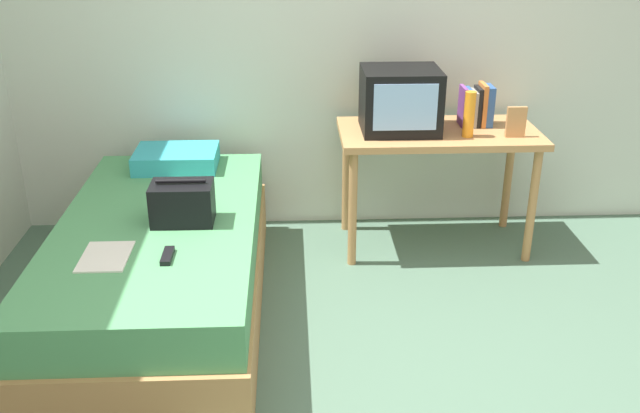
{
  "coord_description": "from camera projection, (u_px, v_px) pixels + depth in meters",
  "views": [
    {
      "loc": [
        -0.24,
        -2.36,
        1.99
      ],
      "look_at": [
        -0.09,
        0.99,
        0.52
      ],
      "focal_mm": 39.83,
      "sensor_mm": 36.0,
      "label": 1
    }
  ],
  "objects": [
    {
      "name": "water_bottle",
      "position": [
        469.0,
        114.0,
        3.97
      ],
      "size": [
        0.06,
        0.06,
        0.26
      ],
      "primitive_type": "cylinder",
      "color": "orange",
      "rests_on": "desk"
    },
    {
      "name": "remote_dark",
      "position": [
        167.0,
        256.0,
        3.14
      ],
      "size": [
        0.04,
        0.16,
        0.02
      ],
      "primitive_type": "cube",
      "color": "black",
      "rests_on": "bed"
    },
    {
      "name": "desk",
      "position": [
        438.0,
        145.0,
        4.17
      ],
      "size": [
        1.16,
        0.6,
        0.74
      ],
      "color": "#B27F4C",
      "rests_on": "ground"
    },
    {
      "name": "pillow",
      "position": [
        177.0,
        158.0,
        4.18
      ],
      "size": [
        0.48,
        0.36,
        0.11
      ],
      "primitive_type": "cube",
      "color": "#33A8B7",
      "rests_on": "bed"
    },
    {
      "name": "magazine",
      "position": [
        105.0,
        257.0,
        3.15
      ],
      "size": [
        0.21,
        0.29,
        0.01
      ],
      "primitive_type": "cube",
      "color": "white",
      "rests_on": "bed"
    },
    {
      "name": "handbag",
      "position": [
        182.0,
        203.0,
        3.46
      ],
      "size": [
        0.3,
        0.2,
        0.22
      ],
      "color": "black",
      "rests_on": "bed"
    },
    {
      "name": "wall_back",
      "position": [
        327.0,
        21.0,
        4.28
      ],
      "size": [
        5.2,
        0.1,
        2.6
      ],
      "primitive_type": "cube",
      "color": "silver",
      "rests_on": "ground"
    },
    {
      "name": "bed",
      "position": [
        162.0,
        267.0,
        3.62
      ],
      "size": [
        1.0,
        2.0,
        0.52
      ],
      "color": "#B27F4C",
      "rests_on": "ground"
    },
    {
      "name": "picture_frame",
      "position": [
        516.0,
        122.0,
        3.98
      ],
      "size": [
        0.11,
        0.02,
        0.18
      ],
      "primitive_type": "cube",
      "color": "#B27F4C",
      "rests_on": "desk"
    },
    {
      "name": "book_row",
      "position": [
        476.0,
        106.0,
        4.18
      ],
      "size": [
        0.18,
        0.16,
        0.25
      ],
      "color": "#7A3D89",
      "rests_on": "desk"
    },
    {
      "name": "tv",
      "position": [
        400.0,
        100.0,
        4.06
      ],
      "size": [
        0.44,
        0.39,
        0.36
      ],
      "color": "black",
      "rests_on": "desk"
    }
  ]
}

